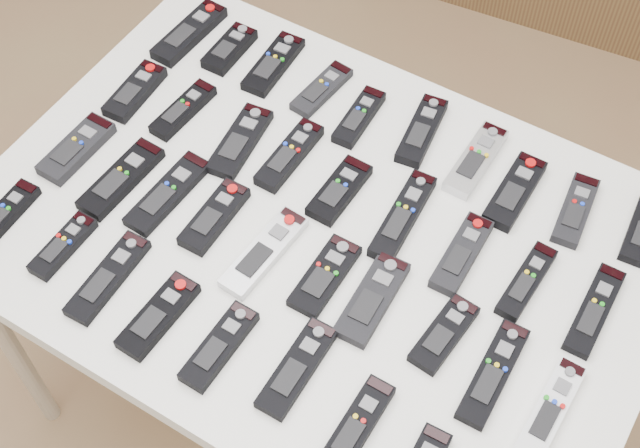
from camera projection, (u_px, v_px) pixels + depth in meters
The scene contains 37 objects.
ground at pixel (309, 409), 2.27m from camera, with size 4.00×4.00×0.00m, color #906549.
table at pixel (320, 247), 1.69m from camera, with size 1.25×0.88×0.78m.
remote_0 at pixel (189, 33), 1.92m from camera, with size 0.06×0.20×0.02m, color black.
remote_1 at pixel (230, 49), 1.89m from camera, with size 0.06×0.14×0.02m, color black.
remote_2 at pixel (273, 64), 1.87m from camera, with size 0.06×0.18×0.02m, color black.
remote_3 at pixel (322, 89), 1.83m from camera, with size 0.05×0.16×0.02m, color black.
remote_4 at pixel (359, 117), 1.78m from camera, with size 0.05×0.15×0.02m, color black.
remote_5 at pixel (422, 131), 1.76m from camera, with size 0.05×0.17×0.02m, color black.
remote_6 at pixel (476, 160), 1.72m from camera, with size 0.05×0.18×0.02m, color #B7B7BC.
remote_7 at pixel (515, 191), 1.67m from camera, with size 0.06×0.18×0.02m, color black.
remote_8 at pixel (575, 210), 1.65m from camera, with size 0.05×0.16×0.02m, color black.
remote_10 at pixel (135, 91), 1.82m from camera, with size 0.06×0.16×0.02m, color black.
remote_11 at pixel (183, 110), 1.79m from camera, with size 0.05×0.16×0.02m, color black.
remote_12 at pixel (240, 141), 1.75m from camera, with size 0.06×0.18×0.02m, color black.
remote_13 at pixel (289, 155), 1.72m from camera, with size 0.05×0.18×0.02m, color black.
remote_14 at pixel (339, 190), 1.68m from camera, with size 0.06×0.15×0.02m, color black.
remote_15 at pixel (403, 216), 1.64m from camera, with size 0.05×0.21×0.02m, color black.
remote_16 at pixel (462, 254), 1.59m from camera, with size 0.05×0.17×0.02m, color black.
remote_17 at pixel (526, 281), 1.56m from camera, with size 0.04×0.16×0.02m, color black.
remote_18 at pixel (594, 310), 1.53m from camera, with size 0.05×0.19×0.02m, color black.
remote_19 at pixel (77, 149), 1.73m from camera, with size 0.06×0.17×0.02m, color black.
remote_20 at pixel (121, 179), 1.69m from camera, with size 0.06×0.19×0.02m, color black.
remote_21 at pixel (168, 193), 1.67m from camera, with size 0.06×0.20×0.02m, color black.
remote_22 at pixel (214, 217), 1.64m from camera, with size 0.05×0.16×0.02m, color black.
remote_23 at pixel (264, 252), 1.60m from camera, with size 0.05×0.20×0.02m, color #B7B7BC.
remote_24 at pixel (325, 276), 1.57m from camera, with size 0.06×0.16×0.02m, color black.
remote_25 at pixel (372, 299), 1.54m from camera, with size 0.06×0.18×0.02m, color black.
remote_26 at pixel (444, 334), 1.50m from camera, with size 0.05×0.15×0.02m, color black.
remote_27 at pixel (493, 373), 1.46m from camera, with size 0.05×0.20×0.02m, color black.
remote_28 at pixel (550, 410), 1.43m from camera, with size 0.05×0.19×0.02m, color silver.
remote_29 at pixel (5, 214), 1.65m from camera, with size 0.05×0.15×0.02m, color black.
remote_30 at pixel (63, 246), 1.61m from camera, with size 0.04×0.14×0.02m, color black.
remote_31 at pixel (108, 277), 1.57m from camera, with size 0.05×0.19×0.02m, color black.
remote_32 at pixel (158, 316), 1.52m from camera, with size 0.06×0.17×0.02m, color black.
remote_33 at pixel (219, 346), 1.49m from camera, with size 0.05×0.17×0.02m, color black.
remote_34 at pixel (297, 368), 1.47m from camera, with size 0.05×0.18×0.02m, color black.
remote_35 at pixel (356, 427), 1.41m from camera, with size 0.05×0.18×0.02m, color black.
Camera 1 is at (0.50, -0.76, 2.13)m, focal length 50.00 mm.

